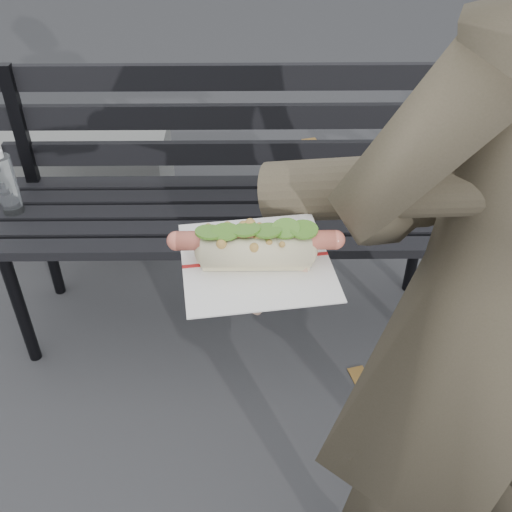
{
  "coord_description": "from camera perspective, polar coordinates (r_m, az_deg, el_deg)",
  "views": [
    {
      "loc": [
        -0.04,
        -0.67,
        1.52
      ],
      "look_at": [
        -0.03,
        -0.07,
        1.05
      ],
      "focal_mm": 42.0,
      "sensor_mm": 36.0,
      "label": 1
    }
  ],
  "objects": [
    {
      "name": "person",
      "position": [
        1.07,
        21.24,
        -4.9
      ],
      "size": [
        0.7,
        0.56,
        1.68
      ],
      "primitive_type": "imported",
      "rotation": [
        0.0,
        0.0,
        3.44
      ],
      "color": "#453E2E",
      "rests_on": "ground"
    },
    {
      "name": "held_hotdog",
      "position": [
        0.83,
        13.15,
        4.98
      ],
      "size": [
        0.62,
        0.32,
        0.2
      ],
      "color": "#453E2E"
    },
    {
      "name": "concrete_block",
      "position": [
        2.76,
        -20.84,
        6.65
      ],
      "size": [
        1.2,
        0.4,
        0.4
      ],
      "primitive_type": "cube",
      "color": "slate",
      "rests_on": "ground"
    },
    {
      "name": "park_bench",
      "position": [
        1.93,
        -3.03,
        6.61
      ],
      "size": [
        1.5,
        0.44,
        0.88
      ],
      "color": "black",
      "rests_on": "ground"
    },
    {
      "name": "fallen_leaves",
      "position": [
        1.92,
        8.41,
        -15.21
      ],
      "size": [
        4.33,
        3.24,
        0.0
      ],
      "color": "brown",
      "rests_on": "ground"
    }
  ]
}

